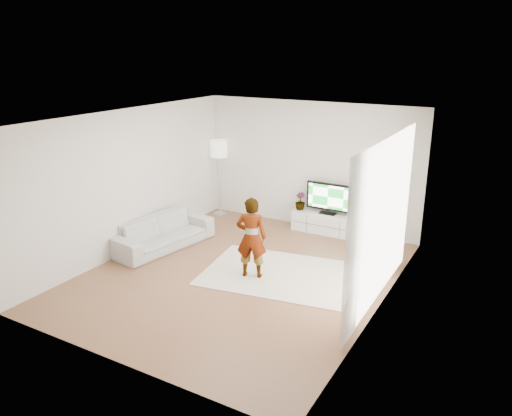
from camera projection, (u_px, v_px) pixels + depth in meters
The scene contains 17 objects.
floor at pixel (240, 275), 8.93m from camera, with size 6.00×6.00×0.00m, color #8C5F3F.
ceiling at pixel (238, 118), 8.07m from camera, with size 6.00×6.00×0.00m, color white.
wall_left at pixel (129, 182), 9.67m from camera, with size 0.02×6.00×2.80m, color silver.
wall_right at pixel (384, 225), 7.33m from camera, with size 0.02×6.00×2.80m, color silver.
wall_back at pixel (310, 165), 10.98m from camera, with size 5.00×0.02×2.80m, color silver.
wall_front at pixel (110, 264), 6.02m from camera, with size 5.00×0.02×2.80m, color silver.
window at pixel (388, 216), 7.57m from camera, with size 0.01×2.60×2.50m, color white.
curtain_near at pixel (355, 250), 6.56m from camera, with size 0.04×0.70×2.60m, color white.
curtain_far at pixel (404, 199), 8.72m from camera, with size 0.04×0.70×2.60m, color white.
media_console at pixel (327, 223), 10.90m from camera, with size 1.52×0.43×0.43m.
television at pixel (328, 197), 10.74m from camera, with size 0.99×0.19×0.69m.
game_console at pixel (357, 214), 10.49m from camera, with size 0.06×0.16×0.22m.
potted_plant at pixel (300, 201), 11.08m from camera, with size 0.22×0.22×0.40m, color #3F7238.
rug at pixel (279, 274), 8.96m from camera, with size 2.64×1.90×0.01m, color beige.
player at pixel (251, 238), 8.65m from camera, with size 0.53×0.35×1.45m, color #334772.
sofa at pixel (163, 233), 10.08m from camera, with size 2.15×0.84×0.63m, color #BBBAB6.
floor_lamp at pixel (219, 152), 11.73m from camera, with size 0.40×0.40×1.81m.
Camera 1 is at (4.26, -6.93, 3.90)m, focal length 35.00 mm.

